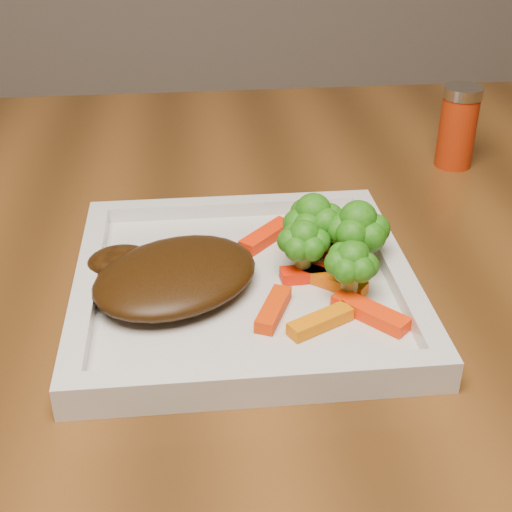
{
  "coord_description": "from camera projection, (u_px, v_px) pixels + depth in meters",
  "views": [
    {
      "loc": [
        -0.45,
        -0.74,
        1.08
      ],
      "look_at": [
        -0.4,
        -0.26,
        0.79
      ],
      "focal_mm": 50.0,
      "sensor_mm": 36.0,
      "label": 1
    }
  ],
  "objects": [
    {
      "name": "broccoli_0",
      "position": [
        313.0,
        223.0,
        0.6
      ],
      "size": [
        0.06,
        0.06,
        0.07
      ],
      "primitive_type": null,
      "rotation": [
        0.0,
        0.0,
        0.01
      ],
      "color": "#195B0F",
      "rests_on": "plate"
    },
    {
      "name": "carrot_7",
      "position": [
        352.0,
        244.0,
        0.63
      ],
      "size": [
        0.06,
        0.04,
        0.01
      ],
      "primitive_type": "cube",
      "rotation": [
        0.0,
        0.0,
        0.36
      ],
      "color": "red",
      "rests_on": "plate"
    },
    {
      "name": "carrot_5",
      "position": [
        335.0,
        281.0,
        0.57
      ],
      "size": [
        0.05,
        0.04,
        0.01
      ],
      "primitive_type": "cube",
      "rotation": [
        0.0,
        0.0,
        -0.68
      ],
      "color": "#DF5A03",
      "rests_on": "plate"
    },
    {
      "name": "carrot_6",
      "position": [
        316.0,
        273.0,
        0.59
      ],
      "size": [
        0.06,
        0.02,
        0.01
      ],
      "primitive_type": "cube",
      "rotation": [
        0.0,
        0.0,
        0.07
      ],
      "color": "#FF1F04",
      "rests_on": "plate"
    },
    {
      "name": "carrot_3",
      "position": [
        355.0,
        244.0,
        0.63
      ],
      "size": [
        0.06,
        0.04,
        0.01
      ],
      "primitive_type": "cube",
      "rotation": [
        0.0,
        0.0,
        0.37
      ],
      "color": "#DB4003",
      "rests_on": "plate"
    },
    {
      "name": "plate",
      "position": [
        244.0,
        289.0,
        0.59
      ],
      "size": [
        0.27,
        0.27,
        0.01
      ],
      "primitive_type": "cube",
      "color": "silver",
      "rests_on": "dining_table"
    },
    {
      "name": "steak",
      "position": [
        176.0,
        276.0,
        0.56
      ],
      "size": [
        0.18,
        0.17,
        0.03
      ],
      "primitive_type": "ellipsoid",
      "rotation": [
        0.0,
        0.0,
        0.61
      ],
      "color": "#361F08",
      "rests_on": "plate"
    },
    {
      "name": "broccoli_2",
      "position": [
        351.0,
        266.0,
        0.55
      ],
      "size": [
        0.05,
        0.05,
        0.06
      ],
      "primitive_type": null,
      "rotation": [
        0.0,
        0.0,
        -0.07
      ],
      "color": "#256D12",
      "rests_on": "plate"
    },
    {
      "name": "broccoli_3",
      "position": [
        304.0,
        244.0,
        0.58
      ],
      "size": [
        0.05,
        0.05,
        0.06
      ],
      "primitive_type": null,
      "rotation": [
        0.0,
        0.0,
        -0.08
      ],
      "color": "#2A6B11",
      "rests_on": "plate"
    },
    {
      "name": "carrot_1",
      "position": [
        370.0,
        312.0,
        0.54
      ],
      "size": [
        0.05,
        0.06,
        0.01
      ],
      "primitive_type": "cube",
      "rotation": [
        0.0,
        0.0,
        -0.84
      ],
      "color": "#F73004",
      "rests_on": "plate"
    },
    {
      "name": "dining_table",
      "position": [
        441.0,
        492.0,
        0.88
      ],
      "size": [
        1.6,
        0.9,
        0.75
      ],
      "primitive_type": null,
      "color": "brown",
      "rests_on": "floor"
    },
    {
      "name": "spice_shaker",
      "position": [
        458.0,
        127.0,
        0.8
      ],
      "size": [
        0.05,
        0.05,
        0.09
      ],
      "primitive_type": "cylinder",
      "rotation": [
        0.0,
        0.0,
        -0.37
      ],
      "color": "#A82909",
      "rests_on": "dining_table"
    },
    {
      "name": "carrot_0",
      "position": [
        320.0,
        321.0,
        0.53
      ],
      "size": [
        0.05,
        0.04,
        0.01
      ],
      "primitive_type": "cube",
      "rotation": [
        0.0,
        0.0,
        0.49
      ],
      "color": "orange",
      "rests_on": "plate"
    },
    {
      "name": "broccoli_1",
      "position": [
        357.0,
        235.0,
        0.58
      ],
      "size": [
        0.07,
        0.07,
        0.06
      ],
      "primitive_type": null,
      "rotation": [
        0.0,
        0.0,
        0.14
      ],
      "color": "#186811",
      "rests_on": "plate"
    },
    {
      "name": "carrot_4",
      "position": [
        266.0,
        235.0,
        0.64
      ],
      "size": [
        0.05,
        0.06,
        0.01
      ],
      "primitive_type": "cube",
      "rotation": [
        0.0,
        0.0,
        0.81
      ],
      "color": "#F52604",
      "rests_on": "plate"
    },
    {
      "name": "carrot_2",
      "position": [
        273.0,
        309.0,
        0.54
      ],
      "size": [
        0.03,
        0.06,
        0.01
      ],
      "primitive_type": "cube",
      "rotation": [
        0.0,
        0.0,
        1.16
      ],
      "color": "red",
      "rests_on": "plate"
    }
  ]
}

